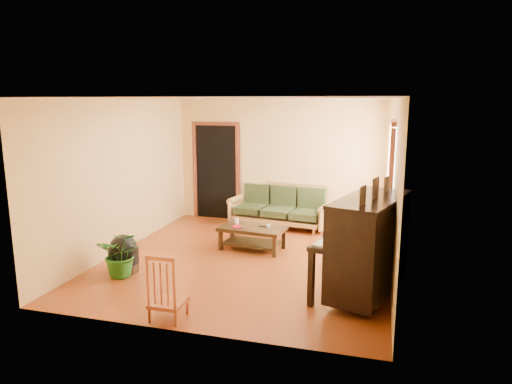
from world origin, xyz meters
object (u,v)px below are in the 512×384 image
(ceramic_crock, at_px, (368,224))
(footstool, at_px, (124,258))
(piano, at_px, (368,248))
(armchair, at_px, (363,245))
(coffee_table, at_px, (252,238))
(sofa, at_px, (279,206))
(red_chair, at_px, (168,286))
(potted_plant, at_px, (122,253))

(ceramic_crock, bearing_deg, footstool, -136.22)
(piano, relative_size, ceramic_crock, 6.26)
(armchair, bearing_deg, coffee_table, 156.15)
(ceramic_crock, bearing_deg, sofa, -172.39)
(red_chair, bearing_deg, potted_plant, 140.27)
(armchair, height_order, ceramic_crock, armchair)
(sofa, distance_m, piano, 3.62)
(sofa, bearing_deg, footstool, -110.43)
(piano, xyz_separation_m, footstool, (-3.60, -0.04, -0.46))
(sofa, xyz_separation_m, coffee_table, (-0.12, -1.58, -0.23))
(coffee_table, relative_size, footstool, 2.48)
(footstool, height_order, red_chair, red_chair)
(sofa, distance_m, ceramic_crock, 1.84)
(armchair, relative_size, footstool, 1.79)
(coffee_table, distance_m, piano, 2.55)
(armchair, relative_size, ceramic_crock, 3.33)
(armchair, bearing_deg, ceramic_crock, 80.93)
(coffee_table, bearing_deg, piano, -36.93)
(red_chair, xyz_separation_m, potted_plant, (-1.27, 1.05, -0.06))
(sofa, bearing_deg, piano, -50.30)
(coffee_table, distance_m, red_chair, 2.80)
(coffee_table, distance_m, potted_plant, 2.30)
(piano, distance_m, footstool, 3.63)
(piano, relative_size, red_chair, 1.84)
(coffee_table, distance_m, ceramic_crock, 2.65)
(coffee_table, height_order, footstool, footstool)
(piano, distance_m, potted_plant, 3.54)
(footstool, bearing_deg, piano, 0.71)
(footstool, distance_m, ceramic_crock, 4.87)
(ceramic_crock, distance_m, potted_plant, 4.94)
(sofa, xyz_separation_m, armchair, (1.79, -2.09, -0.03))
(piano, bearing_deg, sofa, 138.19)
(sofa, height_order, red_chair, sofa)
(sofa, relative_size, footstool, 4.49)
(coffee_table, relative_size, red_chair, 1.35)
(armchair, xyz_separation_m, red_chair, (-2.16, -2.26, 0.01))
(armchair, bearing_deg, potted_plant, -169.30)
(armchair, height_order, potted_plant, armchair)
(armchair, xyz_separation_m, piano, (0.10, -0.99, 0.27))
(footstool, relative_size, ceramic_crock, 1.86)
(red_chair, bearing_deg, coffee_table, 84.88)
(footstool, height_order, ceramic_crock, footstool)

